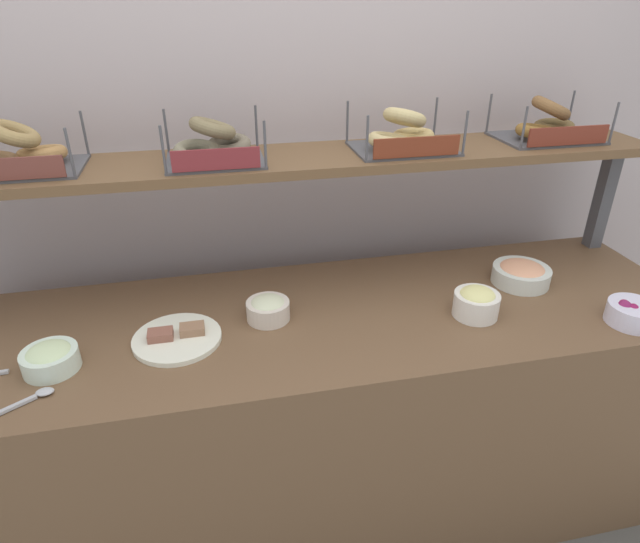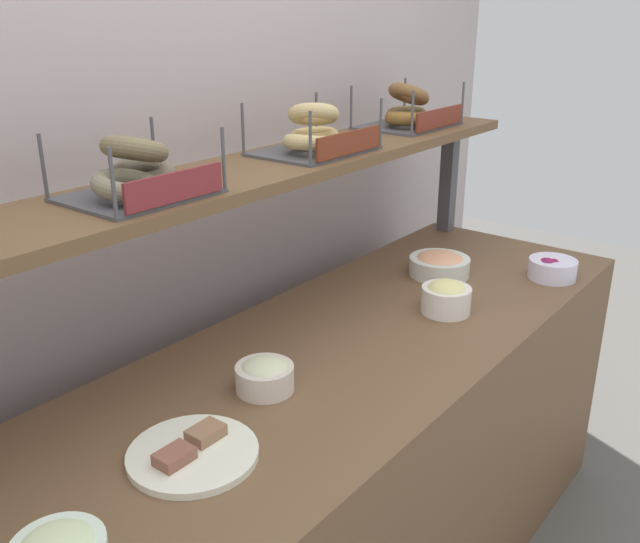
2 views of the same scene
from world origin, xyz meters
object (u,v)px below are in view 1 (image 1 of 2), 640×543
(bowl_lox_spread, at_px, (521,273))
(bagel_basket_everything, at_px, (18,155))
(bowl_egg_salad, at_px, (476,302))
(bagel_basket_poppy, at_px, (214,146))
(serving_spoon_by_edge, at_px, (28,400))
(bagel_basket_plain, at_px, (403,136))
(bowl_scallion_spread, at_px, (50,358))
(bowl_beet_salad, at_px, (632,313))
(bowl_potato_salad, at_px, (268,308))
(serving_plate_white, at_px, (177,338))
(bagel_basket_cinnamon_raisin, at_px, (548,126))

(bowl_lox_spread, height_order, bagel_basket_everything, bagel_basket_everything)
(bagel_basket_everything, bearing_deg, bowl_egg_salad, -16.32)
(bagel_basket_poppy, bearing_deg, bowl_lox_spread, -11.28)
(serving_spoon_by_edge, relative_size, bagel_basket_everything, 0.48)
(bowl_egg_salad, bearing_deg, bagel_basket_plain, 110.88)
(bowl_scallion_spread, bearing_deg, bagel_basket_plain, 18.82)
(bowl_beet_salad, distance_m, bagel_basket_everything, 1.86)
(bowl_potato_salad, bearing_deg, bowl_scallion_spread, -168.36)
(serving_spoon_by_edge, height_order, bagel_basket_plain, bagel_basket_plain)
(serving_plate_white, bearing_deg, bowl_potato_salad, 12.56)
(bowl_egg_salad, relative_size, bagel_basket_plain, 0.43)
(bowl_beet_salad, xyz_separation_m, bagel_basket_poppy, (-1.18, 0.49, 0.45))
(bagel_basket_everything, bearing_deg, bowl_scallion_spread, -80.01)
(serving_spoon_by_edge, bearing_deg, bagel_basket_poppy, 43.76)
(serving_plate_white, xyz_separation_m, bagel_basket_poppy, (0.16, 0.30, 0.47))
(bowl_potato_salad, distance_m, bagel_basket_everything, 0.84)
(bowl_scallion_spread, distance_m, serving_spoon_by_edge, 0.13)
(bowl_scallion_spread, distance_m, bagel_basket_plain, 1.23)
(bowl_potato_salad, relative_size, bowl_lox_spread, 0.69)
(bagel_basket_cinnamon_raisin, bearing_deg, bowl_potato_salad, -165.10)
(bowl_beet_salad, height_order, bowl_egg_salad, bowl_egg_salad)
(bagel_basket_everything, height_order, bagel_basket_plain, bagel_basket_everything)
(bowl_potato_salad, relative_size, bowl_beet_salad, 0.88)
(bagel_basket_plain, xyz_separation_m, bagel_basket_cinnamon_raisin, (0.54, 0.03, -0.00))
(bagel_basket_plain, bearing_deg, bowl_egg_salad, -69.12)
(bowl_scallion_spread, xyz_separation_m, bagel_basket_plain, (1.08, 0.37, 0.44))
(serving_plate_white, bearing_deg, bowl_egg_salad, -3.47)
(bowl_scallion_spread, bearing_deg, serving_spoon_by_edge, -103.24)
(serving_plate_white, relative_size, bagel_basket_plain, 0.78)
(bowl_lox_spread, distance_m, bowl_scallion_spread, 1.48)
(bowl_beet_salad, relative_size, bagel_basket_everything, 0.45)
(bowl_potato_salad, xyz_separation_m, bagel_basket_poppy, (-0.11, 0.24, 0.44))
(bowl_egg_salad, xyz_separation_m, bagel_basket_everything, (-1.29, 0.38, 0.43))
(bowl_lox_spread, relative_size, bagel_basket_cinnamon_raisin, 0.57)
(serving_spoon_by_edge, bearing_deg, bowl_egg_salad, 6.11)
(bowl_egg_salad, bearing_deg, bowl_potato_salad, 169.64)
(bowl_egg_salad, height_order, bagel_basket_everything, bagel_basket_everything)
(bowl_scallion_spread, bearing_deg, bowl_potato_salad, 11.64)
(bowl_lox_spread, xyz_separation_m, serving_spoon_by_edge, (-1.50, -0.29, -0.03))
(bagel_basket_everything, xyz_separation_m, bagel_basket_cinnamon_raisin, (1.69, 0.01, -0.00))
(bagel_basket_everything, bearing_deg, bagel_basket_plain, -0.76)
(serving_plate_white, bearing_deg, bagel_basket_poppy, 62.21)
(bagel_basket_cinnamon_raisin, bearing_deg, bowl_lox_spread, -123.41)
(bagel_basket_everything, bearing_deg, bowl_potato_salad, -21.66)
(bowl_scallion_spread, distance_m, bagel_basket_poppy, 0.75)
(bowl_lox_spread, height_order, serving_spoon_by_edge, bowl_lox_spread)
(bowl_beet_salad, xyz_separation_m, bagel_basket_cinnamon_raisin, (-0.04, 0.53, 0.44))
(bowl_beet_salad, bearing_deg, bowl_scallion_spread, 175.48)
(bagel_basket_everything, distance_m, bagel_basket_poppy, 0.55)
(bowl_scallion_spread, relative_size, bagel_basket_poppy, 0.50)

